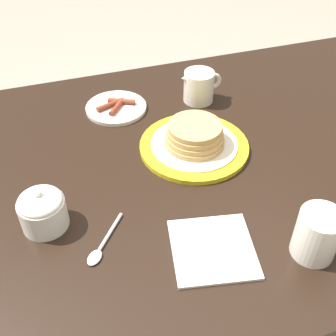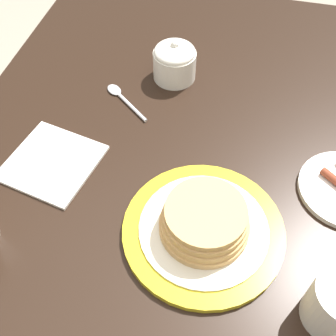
% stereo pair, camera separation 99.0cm
% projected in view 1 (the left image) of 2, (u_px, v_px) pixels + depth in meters
% --- Properties ---
extents(ground_plane, '(8.00, 8.00, 0.00)m').
position_uv_depth(ground_plane, '(189.00, 318.00, 1.46)').
color(ground_plane, gray).
extents(dining_table, '(1.46, 0.93, 0.73)m').
position_uv_depth(dining_table, '(198.00, 190.00, 1.05)').
color(dining_table, black).
rests_on(dining_table, ground_plane).
extents(pancake_plate, '(0.26, 0.26, 0.07)m').
position_uv_depth(pancake_plate, '(195.00, 140.00, 0.99)').
color(pancake_plate, gold).
rests_on(pancake_plate, dining_table).
extents(side_plate_bacon, '(0.16, 0.16, 0.02)m').
position_uv_depth(side_plate_bacon, '(116.00, 107.00, 1.13)').
color(side_plate_bacon, silver).
rests_on(side_plate_bacon, dining_table).
extents(coffee_mug, '(0.11, 0.08, 0.10)m').
position_uv_depth(coffee_mug, '(319.00, 234.00, 0.75)').
color(coffee_mug, silver).
rests_on(coffee_mug, dining_table).
extents(creamer_pitcher, '(0.12, 0.08, 0.09)m').
position_uv_depth(creamer_pitcher, '(199.00, 86.00, 1.14)').
color(creamer_pitcher, silver).
rests_on(creamer_pitcher, dining_table).
extents(sugar_bowl, '(0.09, 0.09, 0.09)m').
position_uv_depth(sugar_bowl, '(42.00, 210.00, 0.80)').
color(sugar_bowl, silver).
rests_on(sugar_bowl, dining_table).
extents(napkin, '(0.18, 0.18, 0.01)m').
position_uv_depth(napkin, '(213.00, 249.00, 0.78)').
color(napkin, silver).
rests_on(napkin, dining_table).
extents(spoon, '(0.09, 0.11, 0.01)m').
position_uv_depth(spoon, '(101.00, 247.00, 0.78)').
color(spoon, silver).
rests_on(spoon, dining_table).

